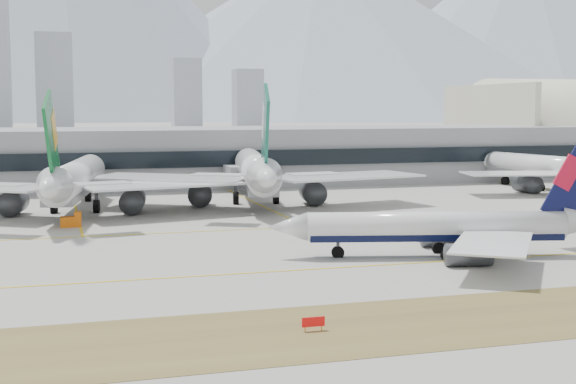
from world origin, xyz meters
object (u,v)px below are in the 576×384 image
object	(u,v)px
widebody_cathay	(256,173)
widebody_eva	(74,181)
taxiing_airliner	(449,228)
terminal	(162,156)
widebody_china_air	(554,169)

from	to	relation	value
widebody_cathay	widebody_eva	bearing A→B (deg)	106.64
widebody_cathay	taxiing_airliner	bearing A→B (deg)	-160.22
widebody_eva	widebody_cathay	world-z (taller)	widebody_cathay
taxiing_airliner	widebody_cathay	xyz separation A→B (m)	(-10.90, 65.37, 2.70)
widebody_eva	terminal	size ratio (longest dim) A/B	0.24
widebody_eva	widebody_cathay	size ratio (longest dim) A/B	0.95
widebody_eva	widebody_china_air	distance (m)	115.74
widebody_eva	widebody_cathay	bearing A→B (deg)	-73.94
taxiing_airliner	widebody_china_air	xyz separation A→B (m)	(66.78, 71.83, 1.45)
widebody_eva	terminal	world-z (taller)	widebody_eva
taxiing_airliner	terminal	world-z (taller)	taxiing_airliner
taxiing_airliner	widebody_cathay	world-z (taller)	widebody_cathay
taxiing_airliner	terminal	distance (m)	119.12
taxiing_airliner	widebody_cathay	distance (m)	66.33
widebody_china_air	terminal	xyz separation A→B (m)	(-90.86, 44.78, 2.05)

